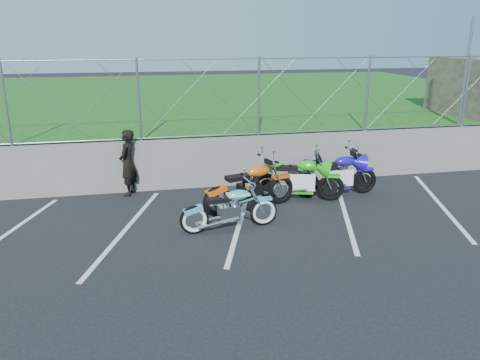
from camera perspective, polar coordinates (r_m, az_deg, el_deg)
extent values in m
plane|color=black|center=(9.21, 1.36, -7.14)|extent=(90.00, 90.00, 0.00)
cube|color=#61615C|center=(12.23, -2.34, 2.29)|extent=(30.00, 0.22, 1.30)
cube|color=#194E14|center=(21.98, -6.74, 8.87)|extent=(30.00, 20.00, 1.30)
cylinder|color=gray|center=(11.83, -2.50, 14.55)|extent=(28.00, 0.03, 0.03)
cylinder|color=gray|center=(12.07, -2.38, 5.51)|extent=(28.00, 0.03, 0.03)
cylinder|color=gray|center=(15.16, 25.82, 11.78)|extent=(0.08, 0.08, 3.00)
cube|color=silver|center=(10.33, -27.17, -6.36)|extent=(1.49, 4.31, 0.01)
cube|color=silver|center=(9.93, -13.69, -5.77)|extent=(1.49, 4.31, 0.01)
cube|color=silver|center=(10.10, 0.07, -4.84)|extent=(1.49, 4.31, 0.01)
cube|color=silver|center=(10.82, 12.63, -3.75)|extent=(1.49, 4.31, 0.01)
cube|color=silver|center=(11.99, 23.17, -2.69)|extent=(1.49, 4.31, 0.01)
torus|color=black|center=(9.35, -5.59, -4.84)|extent=(0.60, 0.16, 0.60)
torus|color=black|center=(9.74, 2.86, -3.86)|extent=(0.60, 0.16, 0.60)
cube|color=silver|center=(9.49, -1.39, -4.01)|extent=(0.44, 0.30, 0.31)
ellipsoid|color=#2FB4BE|center=(9.42, -0.24, -1.83)|extent=(0.50, 0.27, 0.21)
cube|color=black|center=(9.33, -2.78, -2.46)|extent=(0.47, 0.26, 0.08)
cube|color=#2FB4BE|center=(9.64, 2.88, -2.31)|extent=(0.36, 0.17, 0.05)
cylinder|color=silver|center=(9.39, 0.93, -0.04)|extent=(0.09, 0.65, 0.03)
torus|color=black|center=(10.21, -2.79, -2.59)|extent=(0.69, 0.31, 0.68)
torus|color=black|center=(10.99, 4.96, -1.18)|extent=(0.69, 0.31, 0.68)
cube|color=black|center=(10.53, 1.13, -1.37)|extent=(0.57, 0.44, 0.37)
ellipsoid|color=#F4600E|center=(10.52, 2.29, 1.10)|extent=(0.63, 0.43, 0.26)
cube|color=black|center=(10.29, -0.24, 0.30)|extent=(0.60, 0.41, 0.10)
cube|color=#F4600E|center=(10.89, 5.00, 0.41)|extent=(0.45, 0.28, 0.07)
cylinder|color=silver|center=(10.57, 3.39, 2.66)|extent=(0.26, 0.77, 0.03)
torus|color=black|center=(11.30, 3.31, -0.74)|extent=(0.65, 0.30, 0.64)
torus|color=black|center=(11.35, 10.98, -0.94)|extent=(0.65, 0.30, 0.64)
cube|color=black|center=(11.27, 7.07, -0.32)|extent=(0.56, 0.43, 0.36)
ellipsoid|color=green|center=(11.16, 8.35, 1.74)|extent=(0.62, 0.41, 0.25)
cube|color=black|center=(11.16, 5.71, 1.44)|extent=(0.59, 0.40, 0.10)
cube|color=green|center=(11.27, 11.07, 0.51)|extent=(0.44, 0.27, 0.06)
cylinder|color=silver|center=(11.11, 9.36, 2.95)|extent=(0.25, 0.74, 0.03)
torus|color=black|center=(11.46, 8.14, -0.62)|extent=(0.65, 0.14, 0.64)
torus|color=black|center=(12.09, 14.89, -0.09)|extent=(0.65, 0.14, 0.64)
cube|color=black|center=(11.71, 11.54, 0.15)|extent=(0.50, 0.31, 0.37)
ellipsoid|color=#1D11A5|center=(11.69, 12.72, 2.24)|extent=(0.57, 0.28, 0.25)
cube|color=black|center=(11.50, 10.38, 1.74)|extent=(0.54, 0.27, 0.10)
cube|color=#1D11A5|center=(12.00, 15.00, 1.28)|extent=(0.41, 0.17, 0.06)
cylinder|color=silver|center=(11.72, 13.62, 3.47)|extent=(0.05, 0.77, 0.03)
imported|color=black|center=(11.76, -13.53, 2.05)|extent=(0.57, 0.70, 1.63)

